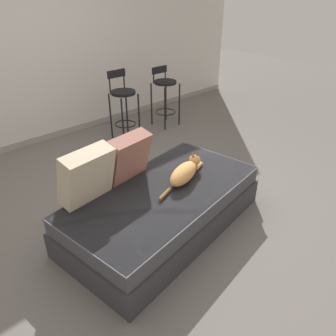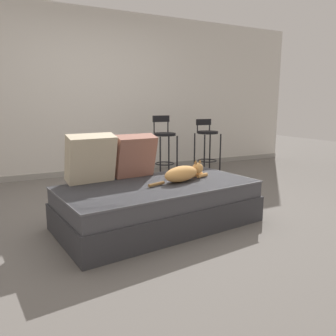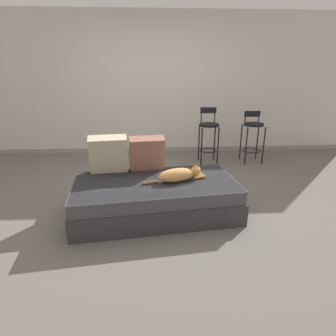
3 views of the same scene
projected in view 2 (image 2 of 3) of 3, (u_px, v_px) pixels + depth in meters
name	position (u px, v px, depth m)	size (l,w,h in m)	color
ground_plane	(143.00, 212.00, 3.49)	(16.00, 16.00, 0.00)	#66605B
wall_back_panel	(89.00, 94.00, 5.22)	(8.00, 0.10, 2.60)	silver
wall_baseboard_trim	(93.00, 171.00, 5.41)	(8.00, 0.02, 0.09)	gray
couch	(159.00, 204.00, 3.10)	(1.94, 1.18, 0.40)	#353539
throw_pillow_corner	(91.00, 158.00, 3.05)	(0.47, 0.32, 0.47)	beige
throw_pillow_middle	(135.00, 156.00, 3.30)	(0.44, 0.30, 0.44)	#936051
cat	(184.00, 173.00, 3.16)	(0.73, 0.30, 0.19)	tan
bar_stool_near_window	(164.00, 142.00, 5.09)	(0.34, 0.34, 0.96)	black
bar_stool_by_doorway	(207.00, 141.00, 5.44)	(0.34, 0.34, 0.89)	black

